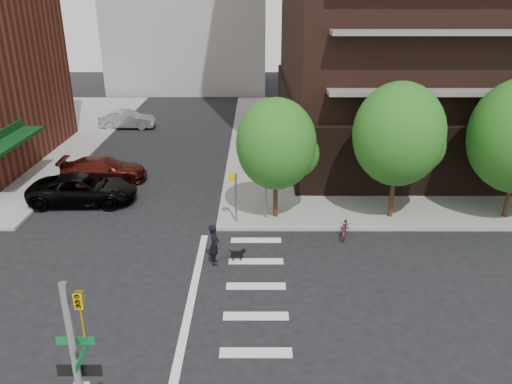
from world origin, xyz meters
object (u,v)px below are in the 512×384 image
parked_car_black (83,189)px  parked_car_silver (127,119)px  parked_car_maroon (104,169)px  dog_walker (214,244)px  scooter (345,227)px

parked_car_black → parked_car_silver: size_ratio=1.24×
parked_car_maroon → dog_walker: dog_walker is taller
parked_car_black → dog_walker: bearing=-132.4°
dog_walker → parked_car_silver: bearing=19.8°
parked_car_maroon → parked_car_silver: parked_car_silver is taller
parked_car_black → parked_car_maroon: parked_car_black is taller
parked_car_maroon → parked_car_silver: bearing=4.5°
parked_car_black → parked_car_maroon: 3.52m
parked_car_black → scooter: parked_car_black is taller
parked_car_silver → parked_car_black: bearing=-175.6°
dog_walker → scooter: bearing=-68.7°
parked_car_black → scooter: 14.55m
parked_car_silver → parked_car_maroon: bearing=-173.6°
parked_car_maroon → dog_walker: (7.70, -10.25, 0.17)m
parked_car_black → parked_car_maroon: (0.13, 3.51, -0.05)m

